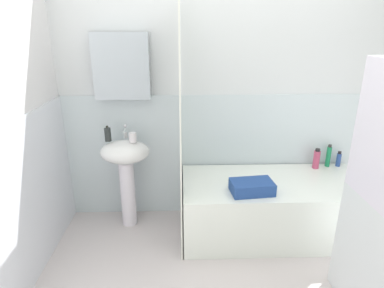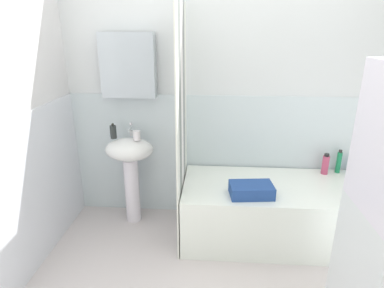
# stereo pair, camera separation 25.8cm
# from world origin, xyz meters

# --- Properties ---
(wall_back_tiled) EXTENTS (3.60, 0.18, 2.40)m
(wall_back_tiled) POSITION_xyz_m (-0.06, 1.26, 1.14)
(wall_back_tiled) COLOR silver
(wall_back_tiled) RESTS_ON ground_plane
(wall_left_tiled) EXTENTS (0.07, 1.81, 2.40)m
(wall_left_tiled) POSITION_xyz_m (-1.57, 0.34, 1.12)
(wall_left_tiled) COLOR silver
(wall_left_tiled) RESTS_ON ground_plane
(sink) EXTENTS (0.44, 0.34, 0.84)m
(sink) POSITION_xyz_m (-0.95, 1.03, 0.61)
(sink) COLOR white
(sink) RESTS_ON ground_plane
(faucet) EXTENTS (0.03, 0.12, 0.12)m
(faucet) POSITION_xyz_m (-0.95, 1.11, 0.90)
(faucet) COLOR silver
(faucet) RESTS_ON sink
(soap_dispenser) EXTENTS (0.06, 0.06, 0.14)m
(soap_dispenser) POSITION_xyz_m (-1.09, 1.04, 0.90)
(soap_dispenser) COLOR #272D2C
(soap_dispenser) RESTS_ON sink
(toothbrush_cup) EXTENTS (0.07, 0.07, 0.08)m
(toothbrush_cup) POSITION_xyz_m (-0.87, 1.01, 0.88)
(toothbrush_cup) COLOR white
(toothbrush_cup) RESTS_ON sink
(bathtub) EXTENTS (1.60, 0.74, 0.51)m
(bathtub) POSITION_xyz_m (0.37, 0.85, 0.26)
(bathtub) COLOR white
(bathtub) RESTS_ON ground_plane
(shower_curtain) EXTENTS (0.01, 0.74, 2.00)m
(shower_curtain) POSITION_xyz_m (-0.45, 0.85, 1.00)
(shower_curtain) COLOR white
(shower_curtain) RESTS_ON ground_plane
(body_wash_bottle) EXTENTS (0.04, 0.04, 0.15)m
(body_wash_bottle) POSITION_xyz_m (1.07, 1.16, 0.58)
(body_wash_bottle) COLOR #2E4C99
(body_wash_bottle) RESTS_ON bathtub
(conditioner_bottle) EXTENTS (0.04, 0.04, 0.22)m
(conditioner_bottle) POSITION_xyz_m (0.96, 1.16, 0.62)
(conditioner_bottle) COLOR #1B834F
(conditioner_bottle) RESTS_ON bathtub
(shampoo_bottle) EXTENTS (0.06, 0.06, 0.20)m
(shampoo_bottle) POSITION_xyz_m (0.83, 1.12, 0.60)
(shampoo_bottle) COLOR #C2466A
(shampoo_bottle) RESTS_ON bathtub
(towel_folded) EXTENTS (0.36, 0.24, 0.10)m
(towel_folded) POSITION_xyz_m (0.12, 0.65, 0.56)
(towel_folded) COLOR navy
(towel_folded) RESTS_ON bathtub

